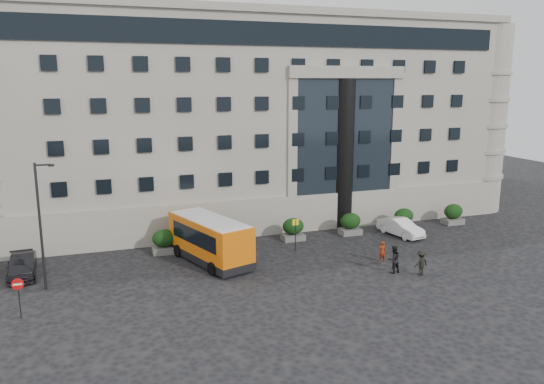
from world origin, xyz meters
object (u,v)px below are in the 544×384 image
Objects in this scene: bus_stop_sign at (295,230)px; hedge_c at (293,229)px; white_taxi at (401,227)px; pedestrian_c at (421,263)px; hedge_f at (453,214)px; no_entry_sign at (18,290)px; pedestrian_a at (382,251)px; pedestrian_b at (394,259)px; hedge_a at (164,241)px; minibus at (210,238)px; parked_car_c at (21,267)px; red_truck at (26,216)px; hedge_e at (404,219)px; street_lamp at (41,222)px; hedge_b at (231,235)px; hedge_d at (350,224)px; parked_car_b at (23,265)px; parked_car_d at (3,238)px.

hedge_c is at bearing 72.18° from bus_stop_sign.
white_taxi is 2.57× the size of pedestrian_c.
no_entry_sign is (-35.00, -8.84, 0.72)m from hedge_f.
pedestrian_b is (-0.46, -2.27, 0.19)m from pedestrian_a.
hedge_a is at bearing 163.38° from white_taxi.
minibus reaches higher than pedestrian_b.
hedge_f is at bearing 14.17° from no_entry_sign.
parked_car_c is 2.86× the size of pedestrian_a.
hedge_a is 9.94m from bus_stop_sign.
bus_stop_sign is 0.31× the size of minibus.
red_truck is 30.72m from pedestrian_b.
pedestrian_a is at bearing -131.77° from hedge_e.
pedestrian_b is (22.03, -4.46, -3.41)m from street_lamp.
hedge_b reaches higher than pedestrian_c.
street_lamp reaches higher than bus_stop_sign.
parked_car_c is (-25.27, -1.83, -0.30)m from hedge_d.
pedestrian_c is at bearing -38.56° from red_truck.
no_entry_sign is 0.55× the size of parked_car_b.
parked_car_d is (-2.13, 7.03, 0.09)m from parked_car_b.
hedge_e is at bearing -134.33° from pedestrian_b.
hedge_e is 5.20m from hedge_f.
street_lamp is (-13.14, -4.80, 3.44)m from hedge_b.
parked_car_b is at bearing -177.51° from hedge_f.
street_lamp reaches higher than hedge_b.
hedge_a is at bearing 180.00° from hedge_b.
minibus is at bearing -23.78° from parked_car_d.
no_entry_sign is at bearing -160.24° from hedge_d.
red_truck is (-13.22, 12.31, -0.26)m from minibus.
white_taxi is (29.09, 0.11, 0.09)m from parked_car_c.
minibus is 16.89m from parked_car_d.
street_lamp reaches higher than hedge_c.
red_truck is (-15.57, 9.30, 0.56)m from hedge_b.
hedge_c is at bearing -7.47° from parked_car_d.
no_entry_sign is 1.36× the size of pedestrian_c.
hedge_a is 9.89m from street_lamp.
hedge_c reaches higher than parked_car_b.
hedge_b is 0.42× the size of white_taxi.
hedge_b is 0.44× the size of parked_car_b.
parked_car_b is 29.01m from white_taxi.
street_lamp reaches higher than parked_car_d.
pedestrian_c is (1.53, -0.93, -0.10)m from pedestrian_b.
white_taxi is at bearing 6.44° from street_lamp.
bus_stop_sign is at bearing -33.04° from red_truck.
hedge_c is at bearing 2.40° from parked_car_b.
hedge_f is at bearing -2.01° from parked_car_c.
red_truck is 2.88× the size of pedestrian_b.
hedge_d is 1.21× the size of pedestrian_a.
pedestrian_b is at bearing -23.27° from parked_car_d.
parked_car_b is at bearing 154.70° from minibus.
minibus is 1.92× the size of parked_car_b.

